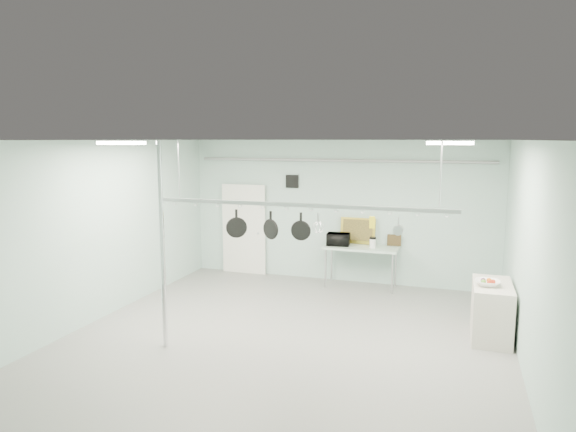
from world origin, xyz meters
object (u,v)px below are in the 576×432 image
(pot_rack, at_px, (299,203))
(fruit_bowl, at_px, (488,283))
(chrome_pole, at_px, (162,246))
(skillet_left, at_px, (236,223))
(prep_table, at_px, (361,250))
(coffee_canister, at_px, (373,243))
(microwave, at_px, (338,239))
(side_cabinet, at_px, (491,311))
(skillet_mid, at_px, (271,225))
(skillet_right, at_px, (301,226))

(pot_rack, relative_size, fruit_bowl, 12.70)
(chrome_pole, xyz_separation_m, fruit_bowl, (4.76, 1.86, -0.65))
(skillet_left, bearing_deg, prep_table, 39.22)
(prep_table, distance_m, pot_rack, 3.61)
(pot_rack, relative_size, coffee_canister, 24.77)
(chrome_pole, bearing_deg, skillet_left, 47.11)
(chrome_pole, relative_size, skillet_left, 7.12)
(coffee_canister, relative_size, fruit_bowl, 0.51)
(prep_table, height_order, pot_rack, pot_rack)
(pot_rack, xyz_separation_m, microwave, (-0.10, 3.27, -1.19))
(pot_rack, height_order, microwave, pot_rack)
(chrome_pole, relative_size, pot_rack, 0.67)
(side_cabinet, bearing_deg, microwave, 144.61)
(fruit_bowl, distance_m, skillet_mid, 3.58)
(microwave, height_order, skillet_left, skillet_left)
(prep_table, relative_size, pot_rack, 0.33)
(fruit_bowl, relative_size, skillet_mid, 0.86)
(fruit_bowl, relative_size, skillet_right, 0.90)
(fruit_bowl, bearing_deg, skillet_right, -161.16)
(chrome_pole, relative_size, coffee_canister, 16.51)
(skillet_mid, bearing_deg, microwave, 110.13)
(prep_table, bearing_deg, skillet_right, -96.33)
(side_cabinet, relative_size, skillet_right, 2.87)
(pot_rack, distance_m, skillet_right, 0.36)
(skillet_mid, relative_size, skillet_right, 1.06)
(coffee_canister, height_order, fruit_bowl, coffee_canister)
(skillet_right, bearing_deg, side_cabinet, 16.42)
(side_cabinet, bearing_deg, chrome_pole, -157.59)
(prep_table, xyz_separation_m, coffee_canister, (0.25, -0.05, 0.17))
(microwave, xyz_separation_m, skillet_right, (0.13, -3.27, 0.84))
(fruit_bowl, bearing_deg, skillet_mid, -163.85)
(chrome_pole, xyz_separation_m, coffee_canister, (2.55, 4.15, -0.60))
(skillet_left, relative_size, skillet_right, 1.08)
(prep_table, bearing_deg, skillet_left, -113.92)
(coffee_canister, relative_size, skillet_mid, 0.44)
(coffee_canister, bearing_deg, pot_rack, -101.38)
(microwave, bearing_deg, pot_rack, 87.25)
(fruit_bowl, bearing_deg, prep_table, 136.45)
(skillet_right, bearing_deg, fruit_bowl, 14.59)
(skillet_left, bearing_deg, skillet_mid, -26.85)
(side_cabinet, bearing_deg, skillet_right, -159.33)
(chrome_pole, distance_m, pot_rack, 2.19)
(coffee_canister, xyz_separation_m, fruit_bowl, (2.20, -2.29, -0.06))
(chrome_pole, relative_size, skillet_mid, 7.25)
(pot_rack, bearing_deg, prep_table, 83.09)
(side_cabinet, bearing_deg, skillet_left, -164.67)
(chrome_pole, height_order, side_cabinet, chrome_pole)
(microwave, bearing_deg, prep_table, 179.23)
(microwave, distance_m, skillet_left, 3.50)
(prep_table, height_order, microwave, microwave)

